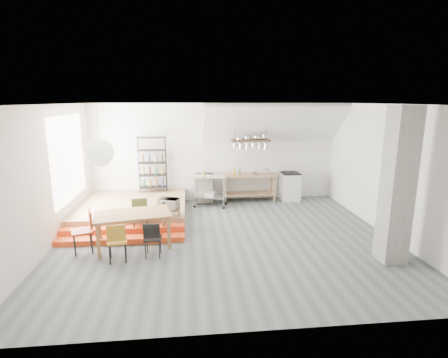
{
  "coord_description": "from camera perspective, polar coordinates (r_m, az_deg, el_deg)",
  "views": [
    {
      "loc": [
        -0.87,
        -7.9,
        3.29
      ],
      "look_at": [
        0.04,
        0.8,
        1.31
      ],
      "focal_mm": 28.0,
      "sensor_mm": 36.0,
      "label": 1
    }
  ],
  "objects": [
    {
      "name": "mini_fridge",
      "position": [
        11.46,
        -3.16,
        -1.51
      ],
      "size": [
        0.55,
        0.55,
        0.93
      ],
      "primitive_type": "cube",
      "color": "black",
      "rests_on": "ground"
    },
    {
      "name": "paper_lantern",
      "position": [
        7.88,
        -19.66,
        4.07
      ],
      "size": [
        0.6,
        0.6,
        0.6
      ],
      "primitive_type": "sphere",
      "color": "white",
      "rests_on": "ceiling"
    },
    {
      "name": "step_lower",
      "position": [
        8.73,
        -16.49,
        -9.45
      ],
      "size": [
        3.0,
        0.35,
        0.13
      ],
      "primitive_type": "cube",
      "color": "#E54A1A",
      "rests_on": "ground"
    },
    {
      "name": "microwave_shelf",
      "position": [
        9.09,
        -9.04,
        -4.97
      ],
      "size": [
        0.6,
        0.4,
        0.16
      ],
      "color": "#926849",
      "rests_on": "platform"
    },
    {
      "name": "platform",
      "position": [
        10.5,
        -14.65,
        -4.78
      ],
      "size": [
        3.0,
        3.0,
        0.4
      ],
      "primitive_type": "cube",
      "color": "#926849",
      "rests_on": "ground"
    },
    {
      "name": "slope_ceiling",
      "position": [
        11.15,
        8.03,
        8.84
      ],
      "size": [
        4.4,
        1.44,
        1.32
      ],
      "primitive_type": "cube",
      "rotation": [
        -0.73,
        0.0,
        0.0
      ],
      "color": "white",
      "rests_on": "wall_back"
    },
    {
      "name": "wire_shelving",
      "position": [
        11.33,
        -11.58,
        2.53
      ],
      "size": [
        0.88,
        0.38,
        1.8
      ],
      "color": "black",
      "rests_on": "platform"
    },
    {
      "name": "microwave",
      "position": [
        9.04,
        -9.07,
        -4.02
      ],
      "size": [
        0.58,
        0.49,
        0.28
      ],
      "primitive_type": "imported",
      "rotation": [
        0.0,
        0.0,
        -0.35
      ],
      "color": "beige",
      "rests_on": "microwave_shelf"
    },
    {
      "name": "step_upper",
      "position": [
        9.03,
        -16.12,
        -8.23
      ],
      "size": [
        3.0,
        0.35,
        0.27
      ],
      "primitive_type": "cube",
      "color": "#E54A1A",
      "rests_on": "ground"
    },
    {
      "name": "concrete_column",
      "position": [
        7.82,
        26.47,
        -1.08
      ],
      "size": [
        0.5,
        0.5,
        3.2
      ],
      "primitive_type": "cube",
      "color": "slate",
      "rests_on": "ground"
    },
    {
      "name": "dining_table",
      "position": [
        8.22,
        -14.68,
        -5.99
      ],
      "size": [
        1.82,
        1.25,
        0.79
      ],
      "rotation": [
        0.0,
        0.0,
        0.2
      ],
      "color": "brown",
      "rests_on": "ground"
    },
    {
      "name": "kitchen_counter",
      "position": [
        11.53,
        4.06,
        -0.62
      ],
      "size": [
        1.8,
        0.6,
        0.91
      ],
      "color": "#926849",
      "rests_on": "ground"
    },
    {
      "name": "wall_left",
      "position": [
        8.66,
        -26.99,
        0.11
      ],
      "size": [
        0.04,
        7.0,
        3.2
      ],
      "primitive_type": "cube",
      "color": "silver",
      "rests_on": "ground"
    },
    {
      "name": "floor",
      "position": [
        8.6,
        0.32,
        -9.73
      ],
      "size": [
        8.0,
        8.0,
        0.0
      ],
      "primitive_type": "plane",
      "color": "#505A5C",
      "rests_on": "ground"
    },
    {
      "name": "wall_right",
      "position": [
        9.43,
        25.28,
        1.21
      ],
      "size": [
        0.04,
        7.0,
        3.2
      ],
      "primitive_type": "cube",
      "color": "silver",
      "rests_on": "ground"
    },
    {
      "name": "chair_black",
      "position": [
        7.63,
        -11.62,
        -9.19
      ],
      "size": [
        0.37,
        0.37,
        0.79
      ],
      "rotation": [
        0.0,
        0.0,
        3.13
      ],
      "color": "black",
      "rests_on": "ground"
    },
    {
      "name": "chair_olive",
      "position": [
        9.0,
        -13.53,
        -5.46
      ],
      "size": [
        0.47,
        0.47,
        0.89
      ],
      "rotation": [
        0.0,
        0.0,
        0.17
      ],
      "color": "#586A32",
      "rests_on": "ground"
    },
    {
      "name": "ceiling",
      "position": [
        7.94,
        0.35,
        12.12
      ],
      "size": [
        8.0,
        7.0,
        0.02
      ],
      "primitive_type": "cube",
      "color": "white",
      "rests_on": "wall_back"
    },
    {
      "name": "bowl",
      "position": [
        11.45,
        5.11,
        0.87
      ],
      "size": [
        0.26,
        0.26,
        0.05
      ],
      "primitive_type": "imported",
      "rotation": [
        0.0,
        0.0,
        -0.19
      ],
      "color": "silver",
      "rests_on": "kitchen_counter"
    },
    {
      "name": "wall_back",
      "position": [
        11.55,
        -1.56,
        4.36
      ],
      "size": [
        8.0,
        0.04,
        3.2
      ],
      "primitive_type": "cube",
      "color": "silver",
      "rests_on": "ground"
    },
    {
      "name": "window_pane",
      "position": [
        10.01,
        -24.0,
        3.1
      ],
      "size": [
        0.02,
        2.5,
        2.2
      ],
      "primitive_type": "cube",
      "color": "white",
      "rests_on": "wall_left"
    },
    {
      "name": "pot_rack",
      "position": [
        11.08,
        4.51,
        5.92
      ],
      "size": [
        1.2,
        0.5,
        1.43
      ],
      "color": "#402819",
      "rests_on": "ceiling"
    },
    {
      "name": "chair_mustard",
      "position": [
        7.58,
        -17.1,
        -9.36
      ],
      "size": [
        0.44,
        0.44,
        0.85
      ],
      "rotation": [
        0.0,
        0.0,
        3.3
      ],
      "color": "#B47D1E",
      "rests_on": "ground"
    },
    {
      "name": "chair_red",
      "position": [
        8.31,
        -21.69,
        -7.35
      ],
      "size": [
        0.55,
        0.55,
        0.94
      ],
      "rotation": [
        0.0,
        0.0,
        -1.23
      ],
      "color": "#B83E1A",
      "rests_on": "ground"
    },
    {
      "name": "rolling_cart",
      "position": [
        10.95,
        -2.25,
        -1.29
      ],
      "size": [
        1.09,
        0.79,
        0.98
      ],
      "rotation": [
        0.0,
        0.0,
        -0.27
      ],
      "color": "silver",
      "rests_on": "ground"
    },
    {
      "name": "stove",
      "position": [
        11.89,
        10.71,
        -1.12
      ],
      "size": [
        0.6,
        0.6,
        1.18
      ],
      "color": "white",
      "rests_on": "ground"
    }
  ]
}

